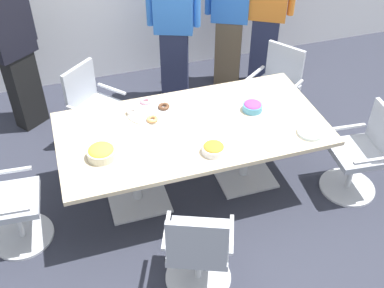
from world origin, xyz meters
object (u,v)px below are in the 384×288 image
Objects in this scene: office_chair_3 at (275,92)px; donut_platter at (148,111)px; snack_bowl_chips_yellow at (101,152)px; snack_bowl_chips_orange at (214,148)px; person_standing_3 at (268,10)px; conference_table at (192,138)px; office_chair_4 at (95,112)px; office_chair_2 at (361,157)px; person_standing_1 at (174,24)px; person_standing_2 at (230,14)px; office_chair_0 at (6,207)px; person_standing_0 at (13,47)px; plate_stack at (311,132)px; office_chair_1 at (198,252)px; snack_bowl_candy_mix at (253,106)px.

donut_platter is at bearing 70.07° from office_chair_3.
snack_bowl_chips_yellow reaches higher than snack_bowl_chips_orange.
conference_table is at bearing 77.84° from person_standing_3.
conference_table is 9.97× the size of snack_bowl_chips_yellow.
office_chair_3 is at bearing 32.10° from conference_table.
office_chair_4 is at bearing 45.30° from person_standing_3.
office_chair_2 is 1.50m from snack_bowl_chips_orange.
person_standing_1 is 9.36× the size of snack_bowl_chips_orange.
person_standing_2 is 9.05× the size of snack_bowl_chips_orange.
person_standing_1 reaches higher than office_chair_4.
person_standing_2 is 7.45× the size of snack_bowl_chips_yellow.
snack_bowl_chips_orange is (1.75, -0.24, 0.39)m from office_chair_0.
snack_bowl_chips_orange reaches higher than conference_table.
person_standing_0 is 3.14m from plate_stack.
snack_bowl_chips_yellow is at bearing 172.37° from plate_stack.
office_chair_0 is 0.49× the size of person_standing_0.
plate_stack is at bearing 114.09° from person_standing_2.
snack_bowl_chips_yellow is at bearing 45.17° from office_chair_4.
office_chair_2 is 0.49× the size of person_standing_0.
office_chair_2 is 2.41m from snack_bowl_chips_yellow.
person_standing_2 reaches higher than conference_table.
person_standing_2 is 0.45m from person_standing_3.
office_chair_3 reaches higher than snack_bowl_chips_orange.
snack_bowl_chips_yellow is (-2.35, 0.32, 0.40)m from office_chair_2.
person_standing_3 is (2.21, 0.60, 0.59)m from office_chair_4.
office_chair_1 is (1.39, -0.94, 0.00)m from office_chair_0.
office_chair_1 is 1.14m from snack_bowl_chips_yellow.
snack_bowl_chips_orange is at bearing 91.47° from person_standing_2.
office_chair_2 is 1.13m from snack_bowl_candy_mix.
office_chair_3 is at bearing 72.96° from office_chair_1.
office_chair_2 is at bearing -4.05° from snack_bowl_chips_orange.
person_standing_1 is at bearing 135.97° from office_chair_0.
person_standing_3 is at bearing 61.42° from snack_bowl_candy_mix.
snack_bowl_chips_yellow is at bearing 87.54° from office_chair_2.
snack_bowl_chips_orange is at bearing -13.80° from snack_bowl_chips_yellow.
plate_stack is at bearing 132.39° from office_chair_3.
donut_platter is (1.37, 0.49, 0.36)m from office_chair_0.
person_standing_1 is 0.98× the size of person_standing_3.
office_chair_0 reaches higher than snack_bowl_candy_mix.
snack_bowl_chips_yellow is at bearing 142.87° from office_chair_1.
plate_stack is at bearing -30.14° from donut_platter.
office_chair_1 is 1.47m from donut_platter.
plate_stack is (-0.25, -1.17, 0.36)m from office_chair_3.
donut_platter is at bearing 117.97° from snack_bowl_chips_orange.
conference_table is at bearing 157.15° from plate_stack.
office_chair_4 reaches higher than snack_bowl_chips_orange.
person_standing_1 reaches higher than office_chair_0.
office_chair_4 is at bearing 121.45° from snack_bowl_chips_orange.
person_standing_3 reaches higher than office_chair_0.
person_standing_2 reaches higher than office_chair_3.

